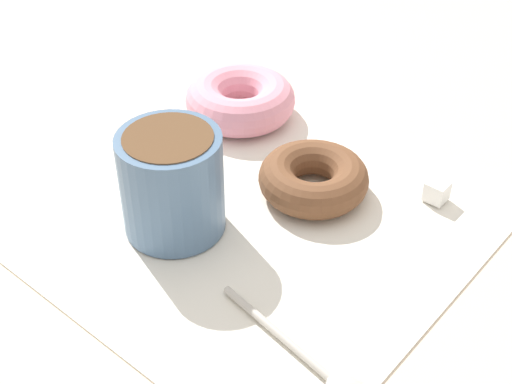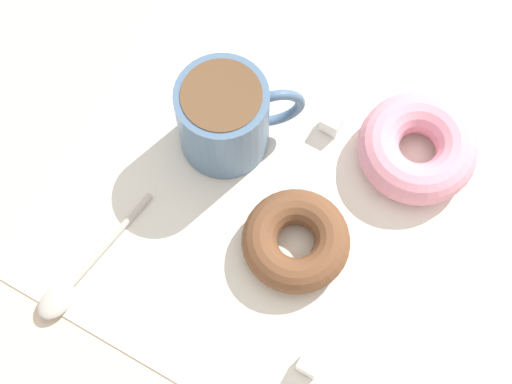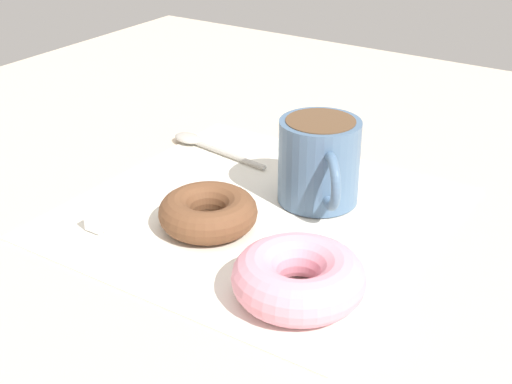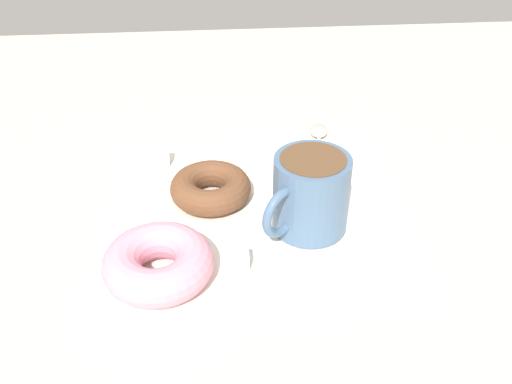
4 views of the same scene
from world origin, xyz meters
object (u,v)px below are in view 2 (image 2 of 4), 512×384
(spoon, at_px, (73,283))
(coffee_cup, at_px, (225,116))
(donut_far, at_px, (296,241))
(sugar_cube, at_px, (332,122))
(sugar_cube_extra, at_px, (310,364))
(donut_near_cup, at_px, (417,148))

(spoon, bearing_deg, coffee_cup, -103.71)
(donut_far, relative_size, sugar_cube, 5.29)
(sugar_cube, height_order, sugar_cube_extra, same)
(donut_far, relative_size, sugar_cube_extra, 5.32)
(donut_near_cup, height_order, spoon, donut_near_cup)
(spoon, bearing_deg, sugar_cube_extra, -169.43)
(donut_near_cup, relative_size, donut_far, 1.15)
(sugar_cube, bearing_deg, sugar_cube_extra, 113.19)
(coffee_cup, bearing_deg, sugar_cube, -143.33)
(donut_near_cup, relative_size, sugar_cube, 6.09)
(donut_far, bearing_deg, sugar_cube_extra, 125.34)
(coffee_cup, distance_m, donut_far, 0.12)
(donut_far, distance_m, spoon, 0.19)
(coffee_cup, bearing_deg, spoon, 76.29)
(sugar_cube_extra, bearing_deg, coffee_cup, -41.45)
(spoon, bearing_deg, donut_far, -140.33)
(donut_far, bearing_deg, sugar_cube, -77.20)
(donut_near_cup, distance_m, donut_far, 0.13)
(coffee_cup, relative_size, donut_near_cup, 0.92)
(donut_near_cup, bearing_deg, sugar_cube_extra, 92.02)
(donut_far, height_order, sugar_cube_extra, donut_far)
(coffee_cup, height_order, sugar_cube, coffee_cup)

